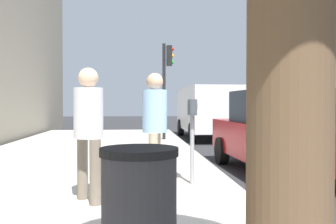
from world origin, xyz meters
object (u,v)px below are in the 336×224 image
pedestrian_bystander (88,122)px  trash_bin (139,215)px  traffic_signal (167,75)px  parked_sedan_near (281,132)px  parking_meter (192,123)px  parked_van_far (208,109)px  pedestrian_at_meter (155,119)px

pedestrian_bystander → trash_bin: (-2.38, -0.67, -0.58)m
pedestrian_bystander → traffic_signal: bearing=46.5°
parked_sedan_near → traffic_signal: size_ratio=1.24×
parking_meter → traffic_signal: bearing=-1.4°
parked_van_far → pedestrian_at_meter: bearing=164.4°
parked_van_far → traffic_signal: traffic_signal is taller
parked_sedan_near → pedestrian_bystander: bearing=124.4°
parked_sedan_near → trash_bin: 5.74m
parked_van_far → traffic_signal: bearing=132.0°
pedestrian_bystander → trash_bin: pedestrian_bystander is taller
parking_meter → pedestrian_bystander: 1.88m
parked_van_far → traffic_signal: 2.88m
pedestrian_at_meter → trash_bin: bearing=-85.2°
parking_meter → trash_bin: 3.56m
parking_meter → trash_bin: size_ratio=1.40×
pedestrian_bystander → parked_sedan_near: bearing=2.0°
parking_meter → parked_van_far: size_ratio=0.27×
parked_sedan_near → trash_bin: parked_sedan_near is taller
pedestrian_bystander → parked_van_far: parked_van_far is taller
pedestrian_at_meter → traffic_signal: size_ratio=0.51×
pedestrian_bystander → traffic_signal: size_ratio=0.51×
trash_bin → parked_van_far: bearing=-12.9°
parking_meter → traffic_signal: (7.95, -0.20, 1.41)m
pedestrian_at_meter → parked_sedan_near: (1.56, -2.73, -0.35)m
trash_bin → traffic_signal: bearing=-5.5°
pedestrian_bystander → traffic_signal: 9.25m
parking_meter → parked_sedan_near: 2.58m
parked_van_far → parking_meter: bearing=167.7°
parked_sedan_near → traffic_signal: 6.95m
pedestrian_at_meter → parked_van_far: parked_van_far is taller
trash_bin → pedestrian_bystander: bearing=15.8°
pedestrian_bystander → parked_van_far: bearing=38.7°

